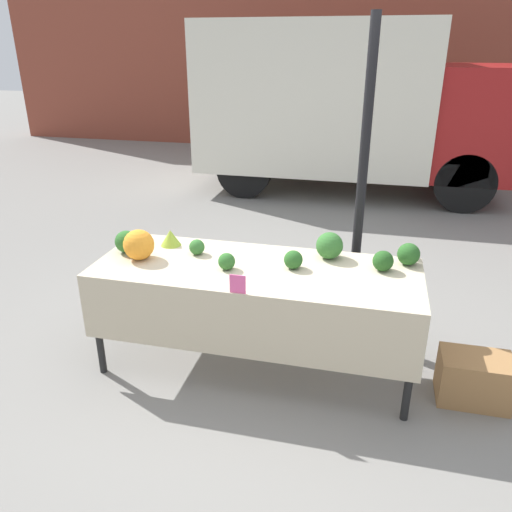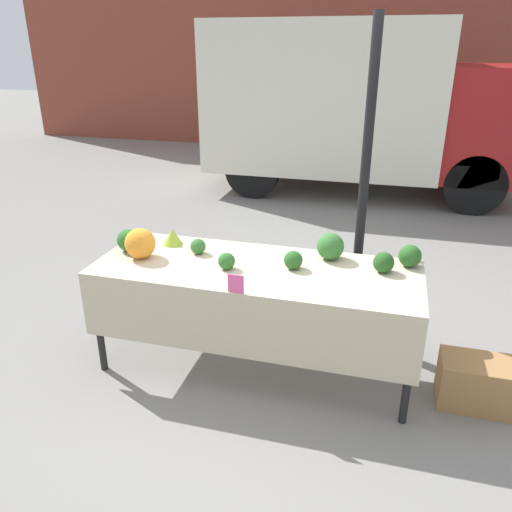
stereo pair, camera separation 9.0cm
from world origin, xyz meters
TOP-DOWN VIEW (x-y plane):
  - ground_plane at (0.00, 0.00)m, footprint 40.00×40.00m
  - building_facade at (0.00, 8.60)m, footprint 16.00×0.60m
  - tent_pole at (0.64, 0.58)m, footprint 0.07×0.07m
  - parked_truck at (0.19, 5.06)m, footprint 4.66×2.02m
  - market_table at (0.00, -0.06)m, footprint 2.22×0.83m
  - orange_cauliflower at (-0.83, -0.06)m, footprint 0.22×0.22m
  - romanesco_head at (-0.72, 0.23)m, footprint 0.15×0.15m
  - broccoli_head_0 at (-0.46, 0.11)m, footprint 0.11×0.11m
  - broccoli_head_1 at (0.84, 0.14)m, footprint 0.14×0.14m
  - broccoli_head_2 at (-0.98, 0.04)m, footprint 0.16×0.16m
  - broccoli_head_3 at (0.25, 0.04)m, footprint 0.13×0.13m
  - broccoli_head_4 at (1.00, 0.28)m, footprint 0.15×0.15m
  - broccoli_head_5 at (-0.18, -0.09)m, footprint 0.12×0.12m
  - broccoli_head_6 at (0.47, 0.27)m, footprint 0.19×0.19m
  - price_sign at (-0.02, -0.40)m, footprint 0.10×0.01m
  - produce_crate at (1.48, -0.05)m, footprint 0.45×0.30m

SIDE VIEW (x-z plane):
  - ground_plane at x=0.00m, z-range 0.00..0.00m
  - produce_crate at x=1.48m, z-range 0.00..0.32m
  - market_table at x=0.00m, z-range 0.30..1.09m
  - broccoli_head_0 at x=-0.46m, z-range 0.79..0.90m
  - broccoli_head_5 at x=-0.18m, z-range 0.79..0.90m
  - price_sign at x=-0.02m, z-range 0.79..0.91m
  - romanesco_head at x=-0.72m, z-range 0.79..0.91m
  - broccoli_head_3 at x=0.25m, z-range 0.79..0.91m
  - broccoli_head_1 at x=0.84m, z-range 0.79..0.93m
  - broccoli_head_4 at x=1.00m, z-range 0.79..0.94m
  - broccoli_head_2 at x=-0.98m, z-range 0.79..0.95m
  - broccoli_head_6 at x=0.47m, z-range 0.79..0.98m
  - orange_cauliflower at x=-0.83m, z-range 0.79..1.00m
  - tent_pole at x=0.64m, z-range 0.00..2.39m
  - parked_truck at x=0.19m, z-range 0.10..2.61m
  - building_facade at x=0.00m, z-range 0.00..5.45m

